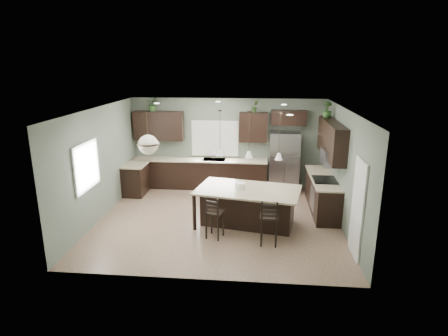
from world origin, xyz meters
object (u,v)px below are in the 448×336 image
kitchen_island (248,207)px  plant_back_left (153,104)px  serving_dish (240,186)px  refrigerator (284,162)px  bar_stool_left (215,217)px  bar_stool_right (269,222)px

kitchen_island → plant_back_left: 4.66m
kitchen_island → serving_dish: 0.57m
refrigerator → bar_stool_left: refrigerator is taller
refrigerator → kitchen_island: size_ratio=0.76×
bar_stool_left → plant_back_left: 4.74m
kitchen_island → serving_dish: bearing=180.0°
bar_stool_right → plant_back_left: (-3.51, 3.78, 2.09)m
refrigerator → serving_dish: (-1.21, -2.64, 0.07)m
refrigerator → plant_back_left: size_ratio=4.25×
refrigerator → plant_back_left: plant_back_left is taller
refrigerator → serving_dish: 2.90m
kitchen_island → serving_dish: (-0.20, 0.04, 0.53)m
bar_stool_right → refrigerator: bearing=83.7°
serving_dish → plant_back_left: size_ratio=0.55×
refrigerator → serving_dish: size_ratio=7.71×
serving_dish → bar_stool_left: 1.07m
kitchen_island → bar_stool_right: 1.09m
refrigerator → plant_back_left: bearing=178.1°
refrigerator → bar_stool_right: size_ratio=1.74×
refrigerator → serving_dish: refrigerator is taller
kitchen_island → bar_stool_right: size_ratio=2.30×
refrigerator → bar_stool_left: bearing=-116.7°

